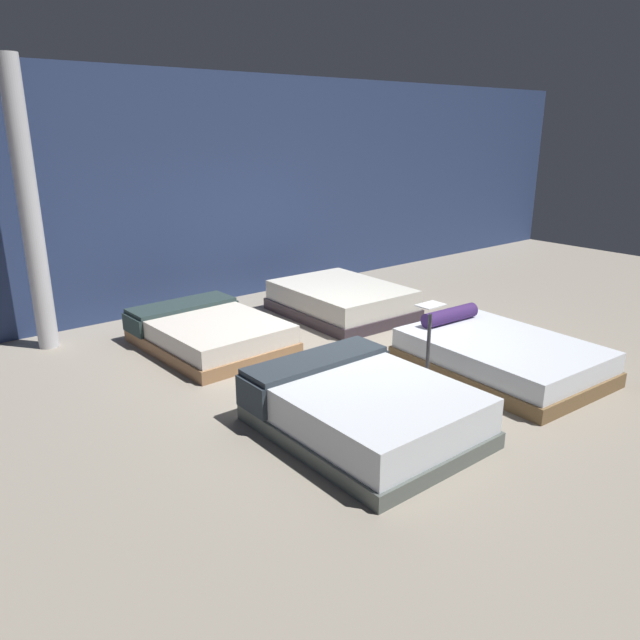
{
  "coord_description": "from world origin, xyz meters",
  "views": [
    {
      "loc": [
        -4.56,
        -5.2,
        2.7
      ],
      "look_at": [
        -0.21,
        0.21,
        0.46
      ],
      "focal_mm": 33.73,
      "sensor_mm": 36.0,
      "label": 1
    }
  ],
  "objects_px": {
    "bed_1": "(500,356)",
    "support_pillar": "(29,210)",
    "bed_0": "(363,408)",
    "bed_3": "(341,300)",
    "bed_2": "(209,332)",
    "price_sign": "(428,359)"
  },
  "relations": [
    {
      "from": "bed_1",
      "to": "support_pillar",
      "type": "height_order",
      "value": "support_pillar"
    },
    {
      "from": "bed_0",
      "to": "bed_3",
      "type": "distance_m",
      "value": 3.66
    },
    {
      "from": "support_pillar",
      "to": "bed_1",
      "type": "bearing_deg",
      "value": -47.54
    },
    {
      "from": "bed_2",
      "to": "price_sign",
      "type": "distance_m",
      "value": 2.91
    },
    {
      "from": "price_sign",
      "to": "bed_2",
      "type": "bearing_deg",
      "value": 112.69
    },
    {
      "from": "bed_2",
      "to": "bed_3",
      "type": "relative_size",
      "value": 1.02
    },
    {
      "from": "bed_1",
      "to": "bed_3",
      "type": "bearing_deg",
      "value": 91.83
    },
    {
      "from": "bed_1",
      "to": "support_pillar",
      "type": "distance_m",
      "value": 5.84
    },
    {
      "from": "bed_0",
      "to": "bed_3",
      "type": "height_order",
      "value": "bed_0"
    },
    {
      "from": "bed_2",
      "to": "bed_3",
      "type": "height_order",
      "value": "bed_3"
    },
    {
      "from": "price_sign",
      "to": "support_pillar",
      "type": "relative_size",
      "value": 0.28
    },
    {
      "from": "bed_2",
      "to": "support_pillar",
      "type": "distance_m",
      "value": 2.59
    },
    {
      "from": "support_pillar",
      "to": "bed_0",
      "type": "bearing_deg",
      "value": -69.14
    },
    {
      "from": "bed_1",
      "to": "bed_2",
      "type": "xyz_separation_m",
      "value": [
        -2.19,
        2.84,
        -0.0
      ]
    },
    {
      "from": "bed_0",
      "to": "price_sign",
      "type": "relative_size",
      "value": 2.01
    },
    {
      "from": "bed_1",
      "to": "bed_2",
      "type": "bearing_deg",
      "value": 130.32
    },
    {
      "from": "bed_2",
      "to": "price_sign",
      "type": "height_order",
      "value": "price_sign"
    },
    {
      "from": "bed_1",
      "to": "support_pillar",
      "type": "xyz_separation_m",
      "value": [
        -3.8,
        4.15,
        1.55
      ]
    },
    {
      "from": "bed_0",
      "to": "support_pillar",
      "type": "xyz_separation_m",
      "value": [
        -1.61,
        4.21,
        1.51
      ]
    },
    {
      "from": "bed_0",
      "to": "bed_1",
      "type": "xyz_separation_m",
      "value": [
        2.19,
        0.06,
        -0.04
      ]
    },
    {
      "from": "bed_1",
      "to": "bed_3",
      "type": "xyz_separation_m",
      "value": [
        0.04,
        2.84,
        0.02
      ]
    },
    {
      "from": "bed_0",
      "to": "support_pillar",
      "type": "height_order",
      "value": "support_pillar"
    }
  ]
}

